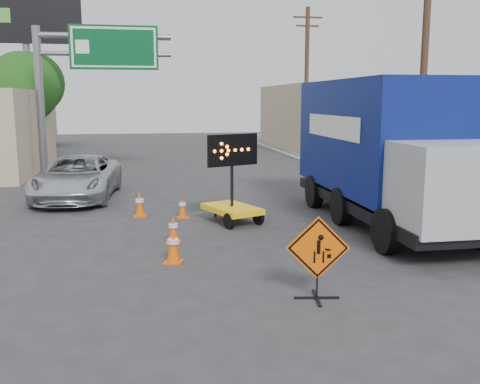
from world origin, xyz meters
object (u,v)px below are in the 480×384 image
object	(u,v)px
pickup_truck	(78,177)
box_truck	(384,159)
construction_sign	(318,256)
arrow_board	(232,203)

from	to	relation	value
pickup_truck	box_truck	xyz separation A→B (m)	(9.10, -5.60, 1.08)
construction_sign	arrow_board	size ratio (longest dim) A/B	0.59
arrow_board	pickup_truck	distance (m)	6.80
pickup_truck	box_truck	world-z (taller)	box_truck
pickup_truck	box_truck	size ratio (longest dim) A/B	0.64
pickup_truck	box_truck	bearing A→B (deg)	-26.94
construction_sign	box_truck	distance (m)	6.67
construction_sign	box_truck	bearing A→B (deg)	65.03
construction_sign	arrow_board	world-z (taller)	arrow_board
construction_sign	arrow_board	distance (m)	6.27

